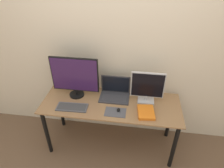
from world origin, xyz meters
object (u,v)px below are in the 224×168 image
at_px(mouse, 118,110).
at_px(book, 146,112).
at_px(monitor_left, 75,77).
at_px(keyboard, 72,107).
at_px(monitor_right, 147,87).
at_px(laptop, 115,92).

bearing_deg(mouse, book, 1.51).
distance_m(monitor_left, keyboard, 0.36).
relative_size(monitor_right, laptop, 1.09).
bearing_deg(monitor_right, keyboard, -163.68).
xyz_separation_m(monitor_left, book, (0.86, -0.22, -0.26)).
bearing_deg(book, mouse, -178.49).
xyz_separation_m(monitor_right, book, (0.00, -0.22, -0.19)).
relative_size(monitor_left, book, 2.28).
bearing_deg(keyboard, mouse, 1.80).
bearing_deg(laptop, book, -34.94).
xyz_separation_m(monitor_right, laptop, (-0.38, 0.05, -0.14)).
height_order(laptop, book, laptop).
distance_m(keyboard, mouse, 0.54).
xyz_separation_m(monitor_left, monitor_right, (0.86, -0.00, -0.07)).
bearing_deg(mouse, laptop, 105.43).
xyz_separation_m(monitor_left, laptop, (0.48, 0.05, -0.21)).
bearing_deg(keyboard, monitor_left, 93.27).
xyz_separation_m(keyboard, mouse, (0.54, 0.02, 0.01)).
relative_size(monitor_left, mouse, 9.71).
distance_m(monitor_left, monitor_right, 0.86).
bearing_deg(keyboard, monitor_right, 16.32).
relative_size(mouse, book, 0.23).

